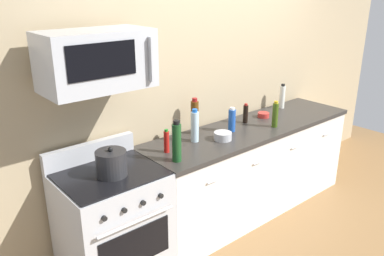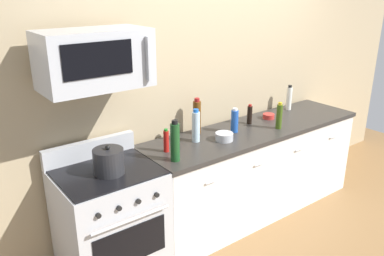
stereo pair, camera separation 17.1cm
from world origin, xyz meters
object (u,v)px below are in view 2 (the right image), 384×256
at_px(bottle_water_clear, 196,126).
at_px(bowl_steel_prep, 224,136).
at_px(microwave, 95,59).
at_px(bottle_hot_sauce_red, 166,141).
at_px(bowl_red_small, 269,116).
at_px(bottle_soy_sauce_dark, 250,115).
at_px(bottle_wine_amber, 197,117).
at_px(bottle_olive_oil, 279,116).
at_px(bottle_soda_blue, 235,121).
at_px(range_oven, 111,222).
at_px(bottle_vinegar_white, 289,98).
at_px(stockpot, 109,161).
at_px(bottle_wine_green, 175,142).

xyz_separation_m(bottle_water_clear, bowl_steel_prep, (0.22, -0.13, -0.10)).
bearing_deg(microwave, bottle_water_clear, 1.28).
relative_size(bottle_hot_sauce_red, bowl_red_small, 1.67).
xyz_separation_m(bottle_soy_sauce_dark, bottle_wine_amber, (-0.58, 0.10, 0.07)).
xyz_separation_m(bottle_olive_oil, bottle_hot_sauce_red, (-1.17, 0.18, -0.03)).
bearing_deg(bottle_soda_blue, bottle_water_clear, 175.79).
xyz_separation_m(range_oven, bottle_olive_oil, (1.73, -0.15, 0.57)).
bearing_deg(microwave, bottle_vinegar_white, 3.79).
distance_m(bottle_soda_blue, bottle_soy_sauce_dark, 0.29).
relative_size(bottle_olive_oil, stockpot, 1.16).
height_order(bottle_water_clear, bottle_wine_amber, bottle_wine_amber).
xyz_separation_m(bottle_water_clear, stockpot, (-0.89, -0.12, -0.04)).
bearing_deg(bottle_olive_oil, bottle_soda_blue, 155.48).
xyz_separation_m(bottle_soy_sauce_dark, stockpot, (-1.60, -0.17, 0.00)).
bearing_deg(bottle_hot_sauce_red, bottle_soda_blue, 0.13).
bearing_deg(bottle_wine_green, bottle_vinegar_white, 11.33).
xyz_separation_m(bottle_wine_green, bottle_soy_sauce_dark, (1.09, 0.27, -0.07)).
bearing_deg(bowl_steel_prep, bottle_wine_green, -171.38).
xyz_separation_m(bottle_wine_green, bowl_steel_prep, (0.59, 0.09, -0.12)).
xyz_separation_m(bottle_soda_blue, bottle_vinegar_white, (0.96, 0.16, 0.02)).
height_order(microwave, bottle_hot_sauce_red, microwave).
height_order(bottle_wine_amber, bowl_steel_prep, bottle_wine_amber).
relative_size(range_oven, bottle_wine_green, 3.18).
bearing_deg(bottle_wine_amber, bottle_soda_blue, -31.33).
bearing_deg(range_oven, bottle_olive_oil, -5.03).
relative_size(bottle_soda_blue, bowl_steel_prep, 1.46).
bearing_deg(bottle_water_clear, microwave, -178.72).
distance_m(microwave, bowl_steel_prep, 1.37).
distance_m(bottle_wine_green, bottle_soy_sauce_dark, 1.12).
relative_size(bottle_wine_green, bottle_olive_oil, 1.29).
bearing_deg(bottle_wine_amber, bowl_red_small, -7.09).
xyz_separation_m(bottle_soda_blue, bowl_red_small, (0.55, 0.08, -0.09)).
distance_m(range_oven, bowl_steel_prep, 1.21).
height_order(bottle_vinegar_white, bowl_red_small, bottle_vinegar_white).
distance_m(bottle_olive_oil, bottle_wine_amber, 0.80).
relative_size(range_oven, bottle_soy_sauce_dark, 5.38).
bearing_deg(bottle_vinegar_white, bottle_water_clear, -174.62).
xyz_separation_m(bottle_wine_green, bottle_hot_sauce_red, (0.04, 0.19, -0.06)).
height_order(range_oven, bottle_soda_blue, bottle_soda_blue).
relative_size(bottle_soy_sauce_dark, stockpot, 0.89).
relative_size(bottle_vinegar_white, bottle_water_clear, 0.92).
height_order(bottle_wine_amber, stockpot, bottle_wine_amber).
bearing_deg(bottle_olive_oil, microwave, 173.50).
xyz_separation_m(microwave, bottle_water_clear, (0.89, 0.02, -0.69)).
bearing_deg(bottle_wine_amber, bottle_soy_sauce_dark, -9.92).
xyz_separation_m(bottle_wine_green, bottle_wine_amber, (0.51, 0.38, 0.00)).
height_order(range_oven, bottle_vinegar_white, bottle_vinegar_white).
bearing_deg(bottle_olive_oil, bottle_hot_sauce_red, 171.11).
distance_m(bottle_wine_green, bottle_water_clear, 0.44).
xyz_separation_m(bottle_water_clear, bottle_wine_amber, (0.13, 0.15, 0.02)).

